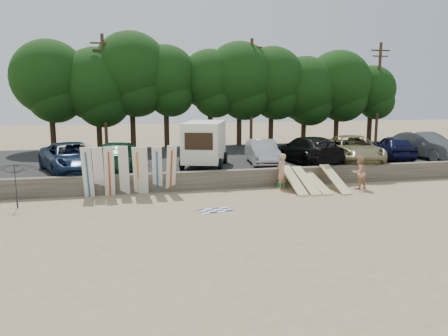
{
  "coord_description": "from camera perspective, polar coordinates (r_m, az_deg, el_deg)",
  "views": [
    {
      "loc": [
        -8.86,
        -19.81,
        5.03
      ],
      "look_at": [
        -3.46,
        3.0,
        1.13
      ],
      "focal_mm": 35.0,
      "sensor_mm": 36.0,
      "label": 1
    }
  ],
  "objects": [
    {
      "name": "parking_lot",
      "position": [
        31.92,
        2.95,
        1.01
      ],
      "size": [
        44.0,
        14.5,
        0.7
      ],
      "primitive_type": "cube",
      "color": "#282828",
      "rests_on": "ground"
    },
    {
      "name": "utility_poles",
      "position": [
        37.42,
        3.61,
        10.04
      ],
      "size": [
        25.8,
        0.26,
        9.0
      ],
      "color": "#473321",
      "rests_on": "parking_lot"
    },
    {
      "name": "car_2",
      "position": [
        27.98,
        5.02,
        2.1
      ],
      "size": [
        2.25,
        4.85,
        1.54
      ],
      "primitive_type": "imported",
      "rotation": [
        0.0,
        0.0,
        -0.14
      ],
      "color": "#ACABB0",
      "rests_on": "parking_lot"
    },
    {
      "name": "surfboard_low_1",
      "position": [
        23.8,
        10.62,
        -1.58
      ],
      "size": [
        0.56,
        2.85,
        1.09
      ],
      "primitive_type": "cube",
      "rotation": [
        0.35,
        0.0,
        0.0
      ],
      "color": "beige",
      "rests_on": "ground"
    },
    {
      "name": "ground",
      "position": [
        22.27,
        10.52,
        -3.77
      ],
      "size": [
        120.0,
        120.0,
        0.0
      ],
      "primitive_type": "plane",
      "color": "tan",
      "rests_on": "ground"
    },
    {
      "name": "surfboard_upright_7",
      "position": [
        22.79,
        -6.92,
        -0.13
      ],
      "size": [
        0.57,
        0.76,
        2.53
      ],
      "primitive_type": "cube",
      "rotation": [
        0.25,
        0.0,
        0.1
      ],
      "color": "white",
      "rests_on": "ground"
    },
    {
      "name": "beachgoer_a",
      "position": [
        23.87,
        7.52,
        -0.44
      ],
      "size": [
        0.84,
        0.81,
        1.93
      ],
      "primitive_type": "imported",
      "rotation": [
        0.0,
        0.0,
        3.85
      ],
      "color": "tan",
      "rests_on": "ground"
    },
    {
      "name": "gear_bag",
      "position": [
        24.9,
        12.4,
        -2.17
      ],
      "size": [
        0.31,
        0.27,
        0.22
      ],
      "primitive_type": "cube",
      "rotation": [
        0.0,
        0.0,
        0.05
      ],
      "color": "#DD451A",
      "rests_on": "ground"
    },
    {
      "name": "beach_towel",
      "position": [
        19.4,
        -1.23,
        -5.56
      ],
      "size": [
        1.74,
        1.74,
        0.0
      ],
      "primitive_type": "plane",
      "rotation": [
        0.0,
        0.0,
        0.18
      ],
      "color": "white",
      "rests_on": "ground"
    },
    {
      "name": "surfboard_upright_4",
      "position": [
        22.55,
        -11.16,
        -0.37
      ],
      "size": [
        0.6,
        0.87,
        2.51
      ],
      "primitive_type": "cube",
      "rotation": [
        0.29,
        0.0,
        -0.13
      ],
      "color": "white",
      "rests_on": "ground"
    },
    {
      "name": "surfboard_upright_0",
      "position": [
        22.59,
        -17.4,
        -0.54
      ],
      "size": [
        0.58,
        0.63,
        2.56
      ],
      "primitive_type": "cube",
      "rotation": [
        0.19,
        0.0,
        -0.16
      ],
      "color": "white",
      "rests_on": "ground"
    },
    {
      "name": "surfboard_upright_5",
      "position": [
        22.5,
        -10.55,
        -0.36
      ],
      "size": [
        0.56,
        0.79,
        2.52
      ],
      "primitive_type": "cube",
      "rotation": [
        0.27,
        0.0,
        -0.08
      ],
      "color": "white",
      "rests_on": "ground"
    },
    {
      "name": "beachgoer_b",
      "position": [
        24.75,
        17.21,
        -0.55
      ],
      "size": [
        1.03,
        0.89,
        1.83
      ],
      "primitive_type": "imported",
      "rotation": [
        0.0,
        0.0,
        3.39
      ],
      "color": "tan",
      "rests_on": "ground"
    },
    {
      "name": "treeline",
      "position": [
        38.19,
        -1.49,
        11.35
      ],
      "size": [
        33.54,
        6.39,
        9.53
      ],
      "color": "#382616",
      "rests_on": "parking_lot"
    },
    {
      "name": "beach_umbrella",
      "position": [
        21.71,
        -25.45,
        -2.05
      ],
      "size": [
        3.07,
        3.09,
        2.09
      ],
      "primitive_type": "imported",
      "rotation": [
        0.0,
        0.0,
        2.69
      ],
      "color": "black",
      "rests_on": "ground"
    },
    {
      "name": "surfboard_low_0",
      "position": [
        23.58,
        9.08,
        -1.55
      ],
      "size": [
        0.56,
        2.82,
        1.16
      ],
      "primitive_type": "cube",
      "rotation": [
        0.37,
        0.0,
        0.0
      ],
      "color": "beige",
      "rests_on": "ground"
    },
    {
      "name": "car_0",
      "position": [
        26.21,
        -19.24,
        1.28
      ],
      "size": [
        4.57,
        6.67,
        1.69
      ],
      "primitive_type": "imported",
      "rotation": [
        0.0,
        0.0,
        0.32
      ],
      "color": "#122240",
      "rests_on": "parking_lot"
    },
    {
      "name": "car_5",
      "position": [
        32.06,
        21.21,
        2.52
      ],
      "size": [
        3.11,
        5.12,
        1.63
      ],
      "primitive_type": "imported",
      "rotation": [
        0.0,
        0.0,
        2.88
      ],
      "color": "black",
      "rests_on": "parking_lot"
    },
    {
      "name": "surfboard_upright_6",
      "position": [
        22.71,
        -8.72,
        -0.24
      ],
      "size": [
        0.57,
        0.87,
        2.5
      ],
      "primitive_type": "cube",
      "rotation": [
        0.3,
        0.0,
        -0.09
      ],
      "color": "white",
      "rests_on": "ground"
    },
    {
      "name": "surfboard_upright_2",
      "position": [
        22.51,
        -14.75,
        -0.46
      ],
      "size": [
        0.52,
        0.6,
        2.56
      ],
      "primitive_type": "cube",
      "rotation": [
        0.21,
        0.0,
        0.03
      ],
      "color": "white",
      "rests_on": "ground"
    },
    {
      "name": "surfboard_upright_1",
      "position": [
        22.75,
        -16.07,
        -0.44
      ],
      "size": [
        0.56,
        0.74,
        2.53
      ],
      "primitive_type": "cube",
      "rotation": [
        0.25,
        0.0,
        -0.09
      ],
      "color": "white",
      "rests_on": "ground"
    },
    {
      "name": "surfboard_low_3",
      "position": [
        24.31,
        14.32,
        -1.39
      ],
      "size": [
        0.56,
        2.82,
        1.17
      ],
      "primitive_type": "cube",
      "rotation": [
        0.38,
        0.0,
        0.0
      ],
      "color": "beige",
      "rests_on": "ground"
    },
    {
      "name": "box_trailer",
      "position": [
        26.83,
        -2.57,
        3.47
      ],
      "size": [
        3.51,
        4.78,
        2.75
      ],
      "rotation": [
        0.0,
        0.0,
        -0.34
      ],
      "color": "white",
      "rests_on": "parking_lot"
    },
    {
      "name": "car_4",
      "position": [
        29.67,
        16.51,
        2.37
      ],
      "size": [
        4.32,
        6.79,
        1.75
      ],
      "primitive_type": "imported",
      "rotation": [
        0.0,
        0.0,
        -0.24
      ],
      "color": "#868055",
      "rests_on": "parking_lot"
    },
    {
      "name": "car_3",
      "position": [
        28.69,
        10.86,
        2.36
      ],
      "size": [
        3.05,
        6.24,
        1.75
      ],
      "primitive_type": "imported",
      "rotation": [
        0.0,
        0.0,
        3.24
      ],
      "color": "black",
      "rests_on": "parking_lot"
    },
    {
      "name": "seawall",
      "position": [
        24.88,
        7.78,
        -1.13
      ],
      "size": [
        44.0,
        0.5,
        1.0
      ],
      "primitive_type": "cube",
      "color": "#6B6356",
      "rests_on": "ground"
    },
    {
      "name": "surfboard_low_2",
      "position": [
        24.1,
        11.98,
        -1.8
      ],
      "size": [
        0.56,
        2.92,
        0.83
      ],
      "primitive_type": "cube",
      "rotation": [
        0.26,
        0.0,
        0.0
      ],
      "color": "beige",
      "rests_on": "ground"
    },
    {
      "name": "car_1",
      "position": [
        26.17,
        -13.46,
        1.52
      ],
      "size": [
        3.82,
        6.18,
        1.67
      ],
      "primitive_type": "imported",
      "rotation": [
        0.0,
        0.0,
        2.87
      ],
      "color": "#153C24",
      "rests_on": "parking_lot"
    },
    {
      "name": "surfboard_upright_3",
      "position": [
        22.66,
        -12.94,
        -0.32
      ],
      "size": [
        0.56,
        0.63,
        2.56
      ],
      "primitive_type": "cube",
      "rotation": [
        0.2,
        0.0,
        -0.11
      ],
      "color": "white",
      "rests_on": "ground"
    },
    {
      "name": "car_6",
      "position": [
        33.57,
        24.79,
        2.71
      ],
      "size": [
        2.85,
        5.7,
        1.8
      ],
      "primitive_type": "imported",
      "rotation": [
        0.0,
        0.0,
        0.18
      ],
      "color": "#55595B",
      "rests_on": "parking_lot"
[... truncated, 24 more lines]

